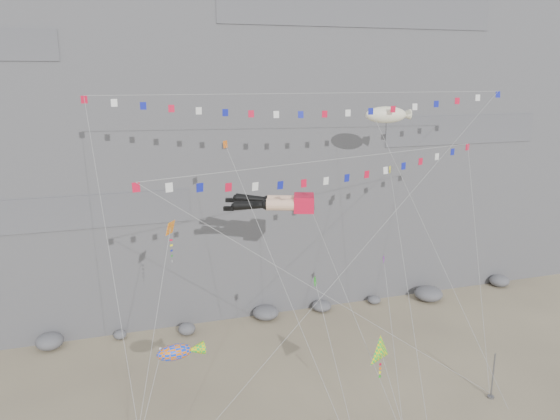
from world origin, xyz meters
The scene contains 15 objects.
ground centered at (0.00, 0.00, 0.00)m, with size 120.00×120.00×0.00m, color #9C8D6C.
cliff centered at (0.00, 32.00, 25.00)m, with size 80.00×28.00×50.00m, color slate.
talus_boulders centered at (0.00, 17.00, 0.60)m, with size 60.00×3.00×1.20m, color slate, non-canonical shape.
anchor_pole_right centered at (12.33, -1.36, 1.84)m, with size 0.12×0.12×3.67m, color slate.
legs_kite centered at (-1.60, 7.59, 14.13)m, with size 8.46×17.26×20.24m.
flag_banner_upper centered at (2.17, 10.46, 22.22)m, with size 34.77×14.90×30.47m.
flag_banner_lower centered at (1.63, 4.10, 17.87)m, with size 28.32×9.49×21.55m.
harlequin_kite centered at (-10.30, 4.07, 13.80)m, with size 4.93×7.97×15.93m.
fish_windsock centered at (-10.84, 0.24, 6.83)m, with size 5.73×5.74×9.26m.
delta_kite centered at (1.64, -3.47, 6.67)m, with size 2.21×5.03×8.43m.
blimp_windsock centered at (9.36, 11.45, 20.27)m, with size 5.57×15.71×25.10m.
small_kite_a centered at (-5.43, 8.10, 18.32)m, with size 5.67×14.42×23.69m.
small_kite_b centered at (6.42, 5.24, 9.18)m, with size 4.86×12.51×15.72m.
small_kite_c centered at (-1.21, 0.76, 10.09)m, with size 1.39×7.37×12.18m.
small_kite_d centered at (8.17, 8.05, 15.80)m, with size 5.23×16.06×22.67m.
Camera 1 is at (-14.00, -31.20, 23.82)m, focal length 35.00 mm.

